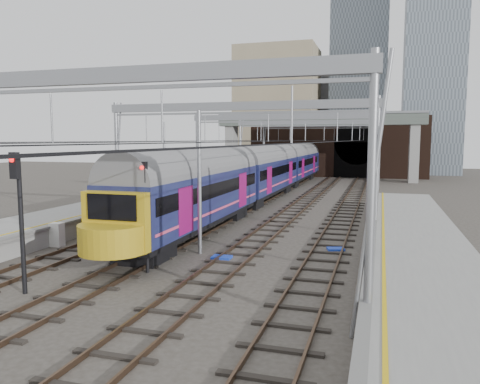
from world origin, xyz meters
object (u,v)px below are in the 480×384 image
(signal_near_left, at_px, (19,206))
(relay_cabinet, at_px, (57,235))
(signal_near_centre, at_px, (145,203))
(train_main, at_px, (284,166))
(train_second, at_px, (240,169))

(signal_near_left, height_order, relay_cabinet, signal_near_left)
(signal_near_centre, relative_size, relay_cabinet, 3.78)
(train_main, bearing_deg, signal_near_centre, -88.17)
(train_second, height_order, signal_near_left, signal_near_left)
(train_main, xyz_separation_m, signal_near_centre, (1.10, -34.28, 0.35))
(signal_near_left, height_order, signal_near_centre, signal_near_left)
(signal_near_centre, bearing_deg, train_second, 108.90)
(signal_near_left, bearing_deg, train_second, 104.09)
(train_second, xyz_separation_m, signal_near_left, (2.09, -34.21, 0.75))
(train_second, distance_m, relay_cabinet, 27.50)
(train_second, xyz_separation_m, signal_near_centre, (5.10, -30.47, 0.50))
(train_main, relative_size, signal_near_centre, 14.89)
(relay_cabinet, bearing_deg, signal_near_centre, -25.17)
(signal_near_centre, bearing_deg, relay_cabinet, 165.27)
(signal_near_centre, bearing_deg, train_main, 101.23)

